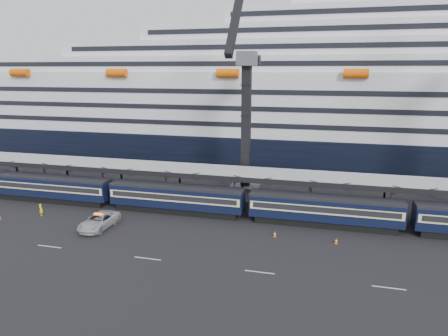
% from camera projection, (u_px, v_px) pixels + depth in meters
% --- Properties ---
extents(ground, '(260.00, 260.00, 0.00)m').
position_uv_depth(ground, '(404.00, 270.00, 39.89)').
color(ground, black).
rests_on(ground, ground).
extents(train, '(133.05, 3.00, 4.05)m').
position_uv_depth(train, '(352.00, 212.00, 49.87)').
color(train, black).
rests_on(train, ground).
extents(canopy, '(130.00, 6.25, 5.53)m').
position_uv_depth(canopy, '(389.00, 182.00, 51.80)').
color(canopy, '#95979C').
rests_on(canopy, ground).
extents(cruise_ship, '(214.09, 28.84, 34.00)m').
position_uv_depth(cruise_ship, '(364.00, 106.00, 80.46)').
color(cruise_ship, black).
rests_on(cruise_ship, ground).
extents(crane_dark_near, '(4.50, 17.75, 35.08)m').
position_uv_depth(crane_dark_near, '(246.00, 122.00, 59.25)').
color(crane_dark_near, '#4A4D52').
rests_on(crane_dark_near, ground).
extents(pickup_truck, '(3.21, 6.52, 1.78)m').
position_uv_depth(pickup_truck, '(99.00, 221.00, 50.28)').
color(pickup_truck, '#A2A5A9').
rests_on(pickup_truck, ground).
extents(worker, '(0.73, 0.59, 1.73)m').
position_uv_depth(worker, '(41.00, 210.00, 54.36)').
color(worker, '#F6EA0C').
rests_on(worker, ground).
extents(traffic_cone_b, '(0.41, 0.41, 0.81)m').
position_uv_depth(traffic_cone_b, '(114.00, 221.00, 51.60)').
color(traffic_cone_b, '#E95B07').
rests_on(traffic_cone_b, ground).
extents(traffic_cone_c, '(0.36, 0.36, 0.72)m').
position_uv_depth(traffic_cone_c, '(275.00, 234.00, 47.71)').
color(traffic_cone_c, '#E95B07').
rests_on(traffic_cone_c, ground).
extents(traffic_cone_d, '(0.35, 0.35, 0.69)m').
position_uv_depth(traffic_cone_d, '(336.00, 241.00, 45.83)').
color(traffic_cone_d, '#E95B07').
rests_on(traffic_cone_d, ground).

